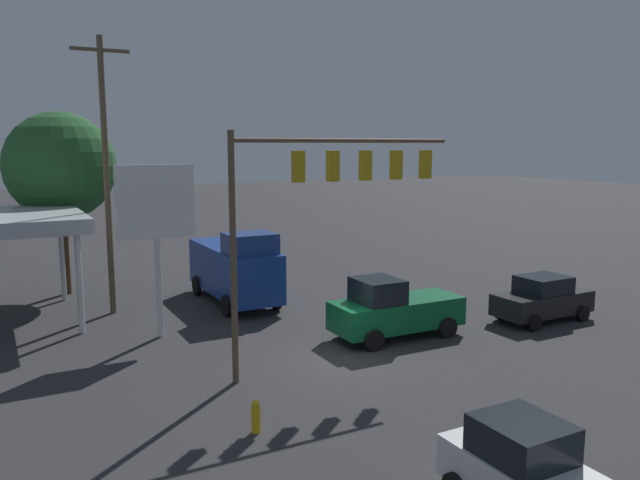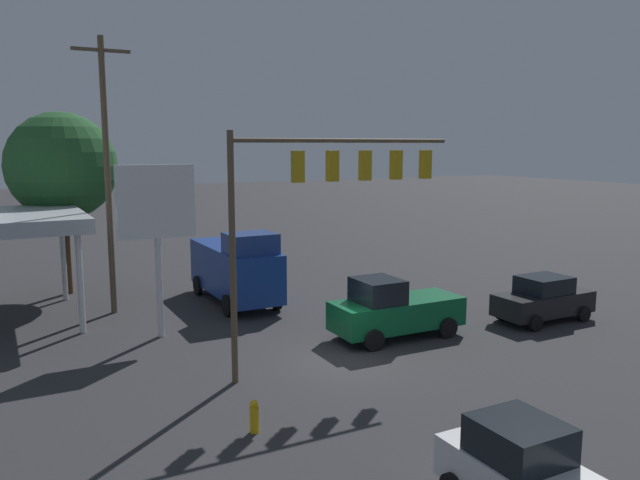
% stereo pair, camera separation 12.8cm
% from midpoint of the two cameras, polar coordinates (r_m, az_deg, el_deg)
% --- Properties ---
extents(ground_plane, '(200.00, 200.00, 0.00)m').
position_cam_midpoint_polar(ground_plane, '(22.16, 2.64, -10.86)').
color(ground_plane, '#2D2D30').
extents(traffic_signal_assembly, '(8.14, 0.43, 7.85)m').
position_cam_midpoint_polar(traffic_signal_assembly, '(20.39, 0.89, 4.91)').
color(traffic_signal_assembly, brown).
rests_on(traffic_signal_assembly, ground).
extents(utility_pole, '(2.40, 0.26, 11.95)m').
position_cam_midpoint_polar(utility_pole, '(28.56, -18.76, 5.94)').
color(utility_pole, brown).
rests_on(utility_pole, ground).
extents(price_sign, '(2.94, 0.27, 6.68)m').
position_cam_midpoint_polar(price_sign, '(24.44, -14.60, 2.70)').
color(price_sign, silver).
rests_on(price_sign, ground).
extents(sedan_waiting, '(4.42, 2.09, 1.93)m').
position_cam_midpoint_polar(sedan_waiting, '(28.17, 19.87, -5.09)').
color(sedan_waiting, black).
rests_on(sedan_waiting, ground).
extents(hatchback_crossing, '(1.96, 3.80, 1.97)m').
position_cam_midpoint_polar(hatchback_crossing, '(13.83, 18.61, -19.67)').
color(hatchback_crossing, silver).
rests_on(hatchback_crossing, ground).
extents(delivery_truck, '(2.59, 6.81, 3.58)m').
position_cam_midpoint_polar(delivery_truck, '(29.59, -7.55, -2.53)').
color(delivery_truck, navy).
rests_on(delivery_truck, ground).
extents(pickup_parked, '(5.22, 2.31, 2.40)m').
position_cam_midpoint_polar(pickup_parked, '(24.39, 6.89, -6.34)').
color(pickup_parked, '#0C592D').
rests_on(pickup_parked, ground).
extents(street_tree, '(5.28, 5.28, 9.03)m').
position_cam_midpoint_polar(street_tree, '(33.17, -22.44, 6.24)').
color(street_tree, '#4C331E').
rests_on(street_tree, ground).
extents(fire_hydrant, '(0.24, 0.24, 0.88)m').
position_cam_midpoint_polar(fire_hydrant, '(16.89, -5.81, -15.74)').
color(fire_hydrant, gold).
rests_on(fire_hydrant, ground).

